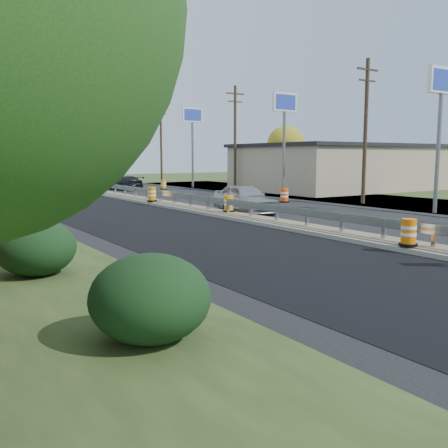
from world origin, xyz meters
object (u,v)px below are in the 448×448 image
barrel_median_near (409,233)px  barrel_shoulder_far (163,185)px  barrel_median_far (152,194)px  barrel_shoulder_mid (250,192)px  car_dark_far (125,183)px  barrel_shoulder_near (284,196)px  car_silver (245,198)px  barrel_median_mid (229,204)px

barrel_median_near → barrel_shoulder_far: bearing=77.1°
barrel_median_far → barrel_shoulder_mid: bearing=6.7°
barrel_median_far → car_dark_far: (4.13, 14.74, -0.02)m
barrel_median_far → car_dark_far: car_dark_far is taller
barrel_median_near → car_dark_far: (4.13, 34.26, 0.01)m
barrel_shoulder_near → barrel_shoulder_mid: 4.42m
barrel_shoulder_mid → barrel_shoulder_far: size_ratio=0.96×
barrel_shoulder_near → car_silver: 7.09m
barrel_median_mid → barrel_shoulder_near: (7.65, 4.48, -0.19)m
car_silver → barrel_median_near: bearing=-96.9°
barrel_median_near → car_dark_far: bearing=83.1°
barrel_shoulder_mid → barrel_shoulder_far: bearing=95.0°
barrel_median_mid → barrel_shoulder_far: (6.82, 21.33, -0.21)m
barrel_median_near → barrel_shoulder_far: barrel_median_near is taller
barrel_shoulder_mid → car_dark_far: (-4.51, 13.72, 0.23)m
car_silver → car_dark_far: 21.92m
barrel_shoulder_mid → barrel_shoulder_far: barrel_shoulder_far is taller
barrel_median_near → barrel_shoulder_far: size_ratio=0.95×
barrel_median_mid → barrel_median_far: (-0.73, 7.87, 0.03)m
barrel_median_mid → barrel_shoulder_mid: bearing=48.3°
barrel_median_near → barrel_shoulder_near: size_ratio=0.92×
barrel_shoulder_far → car_silver: bearing=-104.2°
barrel_median_near → car_silver: size_ratio=0.19×
barrel_median_near → barrel_shoulder_near: (8.38, 16.13, -0.19)m
barrel_median_mid → barrel_shoulder_near: bearing=30.3°
barrel_median_mid → barrel_median_far: barrel_median_far is taller
barrel_median_far → barrel_median_near: bearing=-90.0°
barrel_shoulder_far → car_silver: car_silver is taller
barrel_shoulder_far → car_dark_far: (-3.42, 1.28, 0.22)m
barrel_shoulder_far → barrel_median_near: bearing=-102.9°
barrel_shoulder_far → car_dark_far: 3.66m
barrel_median_mid → car_silver: 1.79m
barrel_shoulder_far → car_dark_far: bearing=159.5°
barrel_median_far → barrel_shoulder_near: barrel_median_far is taller
barrel_median_near → barrel_median_mid: bearing=86.4°
car_dark_far → barrel_shoulder_far: bearing=153.4°
barrel_shoulder_mid → barrel_shoulder_near: bearing=-93.4°
barrel_median_mid → car_silver: car_silver is taller
barrel_shoulder_near → car_dark_far: 18.62m
barrel_median_mid → car_dark_far: 22.86m
barrel_shoulder_far → car_silver: 21.22m
barrel_median_near → barrel_median_far: bearing=90.0°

